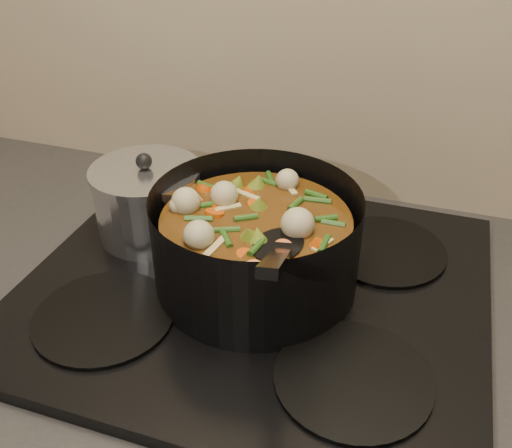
% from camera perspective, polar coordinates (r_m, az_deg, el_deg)
% --- Properties ---
extents(stovetop, '(0.62, 0.54, 0.03)m').
position_cam_1_polar(stovetop, '(0.80, -0.08, -6.34)').
color(stovetop, black).
rests_on(stovetop, counter).
extents(stockpot, '(0.28, 0.36, 0.20)m').
position_cam_1_polar(stockpot, '(0.76, 0.02, -1.99)').
color(stockpot, black).
rests_on(stockpot, stovetop).
extents(saucepan, '(0.17, 0.17, 0.14)m').
position_cam_1_polar(saucepan, '(0.88, -10.69, 2.29)').
color(saucepan, silver).
rests_on(saucepan, stovetop).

